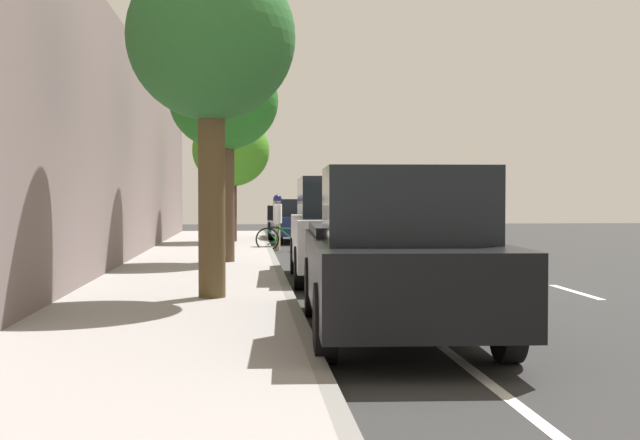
% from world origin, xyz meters
% --- Properties ---
extents(ground, '(64.39, 64.39, 0.00)m').
position_xyz_m(ground, '(0.00, 0.00, 0.00)').
color(ground, '#2E2E2E').
extents(sidewalk, '(3.30, 40.25, 0.13)m').
position_xyz_m(sidewalk, '(3.41, 0.00, 0.07)').
color(sidewalk, '#9E9895').
rests_on(sidewalk, ground).
extents(curb_edge, '(0.16, 40.25, 0.13)m').
position_xyz_m(curb_edge, '(1.68, 0.00, 0.07)').
color(curb_edge, gray).
rests_on(curb_edge, ground).
extents(lane_stripe_centre, '(0.14, 40.00, 0.01)m').
position_xyz_m(lane_stripe_centre, '(-3.25, -0.12, 0.00)').
color(lane_stripe_centre, white).
rests_on(lane_stripe_centre, ground).
extents(lane_stripe_bike_edge, '(0.12, 40.25, 0.01)m').
position_xyz_m(lane_stripe_bike_edge, '(0.21, 0.00, 0.00)').
color(lane_stripe_bike_edge, white).
rests_on(lane_stripe_bike_edge, ground).
extents(building_facade, '(0.50, 40.25, 5.48)m').
position_xyz_m(building_facade, '(5.31, 0.00, 2.74)').
color(building_facade, slate).
rests_on(building_facade, ground).
extents(parked_sedan_dark_blue_nearest, '(2.06, 4.51, 1.52)m').
position_xyz_m(parked_sedan_dark_blue_nearest, '(0.54, -13.88, 0.75)').
color(parked_sedan_dark_blue_nearest, navy).
rests_on(parked_sedan_dark_blue_nearest, ground).
extents(parked_suv_silver_second, '(2.08, 4.75, 1.99)m').
position_xyz_m(parked_suv_silver_second, '(0.48, -0.25, 1.03)').
color(parked_suv_silver_second, '#B7BABF').
rests_on(parked_suv_silver_second, ground).
extents(parked_pickup_black_mid, '(2.20, 5.38, 1.95)m').
position_xyz_m(parked_pickup_black_mid, '(0.60, 6.17, 0.90)').
color(parked_pickup_black_mid, black).
rests_on(parked_pickup_black_mid, ground).
extents(bicycle_at_curb, '(1.74, 0.46, 0.76)m').
position_xyz_m(bicycle_at_curb, '(1.22, -8.88, 0.37)').
color(bicycle_at_curb, black).
rests_on(bicycle_at_curb, ground).
extents(cyclist_with_backpack, '(0.45, 0.62, 1.68)m').
position_xyz_m(cyclist_with_backpack, '(1.44, -9.33, 1.02)').
color(cyclist_with_backpack, '#C6B284').
rests_on(cyclist_with_backpack, ground).
extents(street_tree_near_cyclist, '(2.53, 2.53, 4.20)m').
position_xyz_m(street_tree_near_cyclist, '(2.84, -11.91, 3.10)').
color(street_tree_near_cyclist, '#4F3630').
rests_on(street_tree_near_cyclist, sidewalk).
extents(street_tree_mid_block, '(2.48, 2.48, 4.81)m').
position_xyz_m(street_tree_mid_block, '(2.84, -3.50, 3.72)').
color(street_tree_mid_block, '#503A27').
rests_on(street_tree_mid_block, sidewalk).
extents(street_tree_far_end, '(2.49, 2.49, 5.09)m').
position_xyz_m(street_tree_far_end, '(2.84, 3.26, 3.92)').
color(street_tree_far_end, brown).
rests_on(street_tree_far_end, sidewalk).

